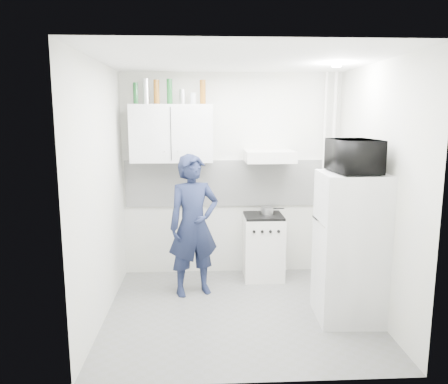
{
  "coord_description": "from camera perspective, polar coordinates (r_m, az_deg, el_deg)",
  "views": [
    {
      "loc": [
        -0.39,
        -4.35,
        2.08
      ],
      "look_at": [
        -0.15,
        0.3,
        1.25
      ],
      "focal_mm": 35.0,
      "sensor_mm": 36.0,
      "label": 1
    }
  ],
  "objects": [
    {
      "name": "floor",
      "position": [
        4.83,
        2.01,
        -15.38
      ],
      "size": [
        2.8,
        2.8,
        0.0
      ],
      "primitive_type": "plane",
      "color": "slate",
      "rests_on": "ground"
    },
    {
      "name": "ceiling",
      "position": [
        4.39,
        2.23,
        16.91
      ],
      "size": [
        2.8,
        2.8,
        0.0
      ],
      "primitive_type": "plane",
      "color": "white",
      "rests_on": "wall_back"
    },
    {
      "name": "wall_back",
      "position": [
        5.66,
        1.0,
        2.19
      ],
      "size": [
        2.8,
        0.0,
        2.8
      ],
      "primitive_type": "plane",
      "rotation": [
        1.57,
        0.0,
        0.0
      ],
      "color": "silver",
      "rests_on": "floor"
    },
    {
      "name": "wall_left",
      "position": [
        4.53,
        -15.82,
        -0.18
      ],
      "size": [
        0.0,
        2.6,
        2.6
      ],
      "primitive_type": "plane",
      "rotation": [
        1.57,
        0.0,
        1.57
      ],
      "color": "silver",
      "rests_on": "floor"
    },
    {
      "name": "wall_right",
      "position": [
        4.76,
        19.14,
        0.13
      ],
      "size": [
        0.0,
        2.6,
        2.6
      ],
      "primitive_type": "plane",
      "rotation": [
        1.57,
        0.0,
        -1.57
      ],
      "color": "silver",
      "rests_on": "floor"
    },
    {
      "name": "person",
      "position": [
        5.04,
        -3.99,
        -4.38
      ],
      "size": [
        0.69,
        0.57,
        1.64
      ],
      "primitive_type": "imported",
      "rotation": [
        0.0,
        0.0,
        0.33
      ],
      "color": "#161C37",
      "rests_on": "floor"
    },
    {
      "name": "stove",
      "position": [
        5.66,
        5.12,
        -7.21
      ],
      "size": [
        0.5,
        0.5,
        0.8
      ],
      "primitive_type": "cube",
      "color": "silver",
      "rests_on": "floor"
    },
    {
      "name": "fridge",
      "position": [
        4.62,
        16.09,
        -6.93
      ],
      "size": [
        0.65,
        0.65,
        1.51
      ],
      "primitive_type": "cube",
      "rotation": [
        0.0,
        0.0,
        -0.04
      ],
      "color": "white",
      "rests_on": "floor"
    },
    {
      "name": "stove_top",
      "position": [
        5.55,
        5.18,
        -3.12
      ],
      "size": [
        0.48,
        0.48,
        0.03
      ],
      "primitive_type": "cube",
      "color": "black",
      "rests_on": "stove"
    },
    {
      "name": "saucepan",
      "position": [
        5.58,
        5.64,
        -2.43
      ],
      "size": [
        0.16,
        0.16,
        0.09
      ],
      "primitive_type": "cylinder",
      "color": "silver",
      "rests_on": "stove_top"
    },
    {
      "name": "microwave",
      "position": [
        4.45,
        16.67,
        4.51
      ],
      "size": [
        0.61,
        0.43,
        0.33
      ],
      "primitive_type": "imported",
      "rotation": [
        0.0,
        0.0,
        1.63
      ],
      "color": "black",
      "rests_on": "fridge"
    },
    {
      "name": "bottle_a",
      "position": [
        5.48,
        -11.47,
        12.51
      ],
      "size": [
        0.06,
        0.06,
        0.26
      ],
      "primitive_type": "cylinder",
      "color": "#144C1E",
      "rests_on": "upper_cabinet"
    },
    {
      "name": "bottle_b",
      "position": [
        5.47,
        -10.15,
        12.81
      ],
      "size": [
        0.08,
        0.08,
        0.3
      ],
      "primitive_type": "cylinder",
      "color": "silver",
      "rests_on": "upper_cabinet"
    },
    {
      "name": "bottle_c",
      "position": [
        5.45,
        -8.8,
        12.78
      ],
      "size": [
        0.07,
        0.07,
        0.29
      ],
      "primitive_type": "cylinder",
      "color": "brown",
      "rests_on": "upper_cabinet"
    },
    {
      "name": "bottle_d",
      "position": [
        5.44,
        -7.12,
        12.88
      ],
      "size": [
        0.07,
        0.07,
        0.3
      ],
      "primitive_type": "cylinder",
      "color": "#144C1E",
      "rests_on": "upper_cabinet"
    },
    {
      "name": "canister_a",
      "position": [
        5.43,
        -5.46,
        12.28
      ],
      "size": [
        0.07,
        0.07,
        0.18
      ],
      "primitive_type": "cylinder",
      "color": "silver",
      "rests_on": "upper_cabinet"
    },
    {
      "name": "canister_b",
      "position": [
        5.43,
        -4.04,
        12.08
      ],
      "size": [
        0.07,
        0.07,
        0.14
      ],
      "primitive_type": "cylinder",
      "color": "#B2B7BC",
      "rests_on": "upper_cabinet"
    },
    {
      "name": "bottle_e",
      "position": [
        5.43,
        -2.79,
        12.89
      ],
      "size": [
        0.07,
        0.07,
        0.29
      ],
      "primitive_type": "cylinder",
      "color": "brown",
      "rests_on": "upper_cabinet"
    },
    {
      "name": "upper_cabinet",
      "position": [
        5.44,
        -6.83,
        7.62
      ],
      "size": [
        1.0,
        0.35,
        0.7
      ],
      "primitive_type": "cube",
      "color": "white",
      "rests_on": "wall_back"
    },
    {
      "name": "range_hood",
      "position": [
        5.44,
        5.95,
        4.67
      ],
      "size": [
        0.6,
        0.5,
        0.14
      ],
      "primitive_type": "cube",
      "color": "silver",
      "rests_on": "wall_back"
    },
    {
      "name": "backsplash",
      "position": [
        5.66,
        1.01,
        1.17
      ],
      "size": [
        2.74,
        0.03,
        0.6
      ],
      "primitive_type": "cube",
      "color": "white",
      "rests_on": "wall_back"
    },
    {
      "name": "pipe_a",
      "position": [
        5.82,
        13.94,
        2.11
      ],
      "size": [
        0.05,
        0.05,
        2.6
      ],
      "primitive_type": "cylinder",
      "color": "silver",
      "rests_on": "floor"
    },
    {
      "name": "pipe_b",
      "position": [
        5.79,
        12.8,
        2.11
      ],
      "size": [
        0.04,
        0.04,
        2.6
      ],
      "primitive_type": "cylinder",
      "color": "silver",
      "rests_on": "floor"
    },
    {
      "name": "ceiling_spot_fixture",
      "position": [
        4.78,
        14.5,
        15.69
      ],
      "size": [
        0.1,
        0.1,
        0.02
      ],
      "primitive_type": "cylinder",
      "color": "white",
      "rests_on": "ceiling"
    }
  ]
}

